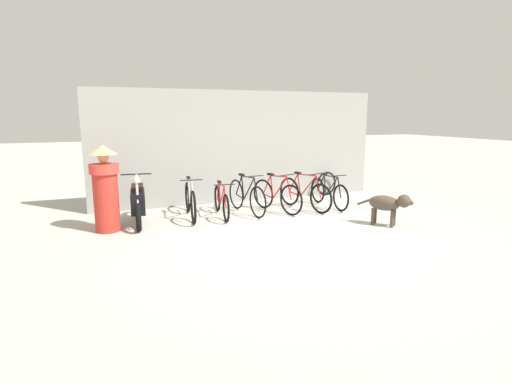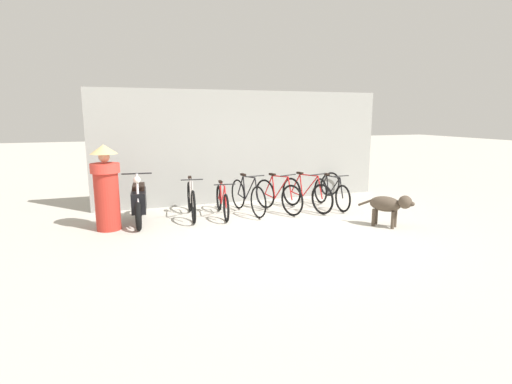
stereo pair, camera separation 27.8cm
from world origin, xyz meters
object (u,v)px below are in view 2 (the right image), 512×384
Objects in this scene: bicycle_2 at (248,197)px; bicycle_3 at (278,196)px; bicycle_5 at (331,193)px; bicycle_1 at (222,202)px; spare_tire_left at (330,184)px; motorcycle at (139,202)px; stray_dog at (389,205)px; person_in_robes at (106,186)px; bicycle_4 at (306,194)px; bicycle_0 at (191,201)px.

bicycle_2 is 0.72m from bicycle_3.
bicycle_2 is at bearing -94.23° from bicycle_5.
spare_tire_left is at bearing 114.80° from bicycle_1.
motorcycle reaches higher than stray_dog.
bicycle_5 is 5.16m from person_in_robes.
spare_tire_left is (2.80, 1.08, -0.05)m from bicycle_2.
bicycle_4 reaches higher than bicycle_5.
bicycle_3 is 3.76m from person_in_robes.
motorcycle reaches higher than bicycle_0.
bicycle_3 reaches higher than spare_tire_left.
bicycle_3 is at bearing -90.77° from bicycle_5.
motorcycle reaches higher than spare_tire_left.
motorcycle is 5.32m from spare_tire_left.
motorcycle is 1.85× the size of stray_dog.
bicycle_4 is 0.97× the size of motorcycle.
bicycle_5 is at bearing 93.92° from motorcycle.
bicycle_4 is (2.71, -0.23, -0.00)m from bicycle_0.
bicycle_5 is 1.40m from spare_tire_left.
person_in_robes is (-3.02, -0.35, 0.48)m from bicycle_2.
bicycle_4 is (2.04, -0.10, 0.05)m from bicycle_1.
bicycle_5 is (1.41, -0.01, -0.03)m from bicycle_3.
bicycle_5 is at bearing 92.77° from bicycle_0.
bicycle_1 is 1.04× the size of bicycle_3.
bicycle_1 is at bearing 85.47° from bicycle_0.
bicycle_5 is at bearing 71.50° from bicycle_3.
bicycle_0 reaches higher than bicycle_1.
bicycle_4 is 0.69m from bicycle_5.
bicycle_3 is 0.89× the size of motorcycle.
stray_dog is (2.29, -2.09, 0.08)m from bicycle_2.
bicycle_2 is 1.43m from bicycle_4.
motorcycle is at bearing -97.95° from bicycle_2.
bicycle_3 is 2.37× the size of spare_tire_left.
person_in_robes is (-2.40, -0.29, 0.54)m from bicycle_1.
spare_tire_left is (1.38, 1.24, -0.04)m from bicycle_4.
bicycle_1 is 2.73m from bicycle_5.
bicycle_2 is at bearing -118.78° from bicycle_3.
stray_dog is 5.61m from person_in_robes.
bicycle_1 is 1.33m from bicycle_3.
motorcycle is (-1.11, -0.07, 0.06)m from bicycle_0.
person_in_robes is at bearing -143.35° from stray_dog.
bicycle_1 reaches higher than spare_tire_left.
bicycle_0 is 1.85m from person_in_robes.
spare_tire_left is at bearing 135.71° from stray_dog.
bicycle_2 reaches higher than bicycle_4.
person_in_robes is at bearing -91.37° from bicycle_2.
bicycle_1 is 1.70× the size of stray_dog.
spare_tire_left is at bearing 101.86° from bicycle_3.
bicycle_1 is 0.98× the size of person_in_robes.
bicycle_4 is at bearing 93.54° from bicycle_1.
bicycle_0 reaches higher than bicycle_4.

